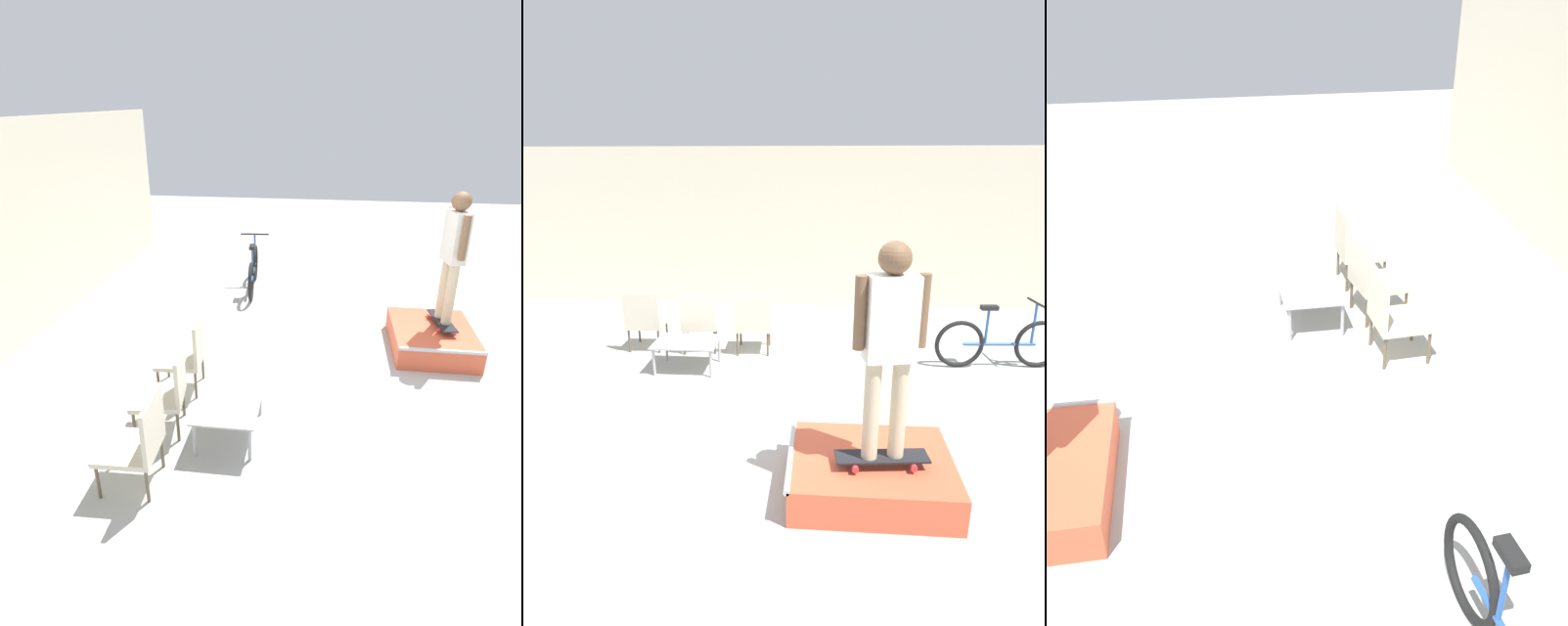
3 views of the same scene
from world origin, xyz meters
TOP-DOWN VIEW (x-y plane):
  - ground_plane at (0.00, 0.00)m, footprint 24.00×24.00m
  - skate_ramp_box at (1.14, -0.97)m, footprint 1.39×1.08m
  - skateboard_on_ramp at (1.22, -1.10)m, footprint 0.78×0.31m
  - person_skater at (1.22, -1.10)m, footprint 0.56×0.27m
  - coffee_table at (-1.10, 1.46)m, footprint 0.86×0.64m
  - patio_chair_left at (-1.90, 2.10)m, footprint 0.53×0.53m
  - patio_chair_center at (-1.09, 2.10)m, footprint 0.59×0.59m
  - patio_chair_right at (-0.29, 2.10)m, footprint 0.55×0.55m
  - bicycle at (3.13, 1.83)m, footprint 1.76×0.52m

SIDE VIEW (x-z plane):
  - ground_plane at x=0.00m, z-range 0.00..0.00m
  - skate_ramp_box at x=1.14m, z-range -0.01..0.33m
  - coffee_table at x=-1.10m, z-range 0.16..0.55m
  - bicycle at x=3.13m, z-range -0.11..0.83m
  - skateboard_on_ramp at x=1.22m, z-range 0.36..0.44m
  - patio_chair_left at x=-1.90m, z-range 0.03..0.94m
  - patio_chair_center at x=-1.09m, z-range 0.03..0.94m
  - patio_chair_right at x=-0.29m, z-range 0.03..0.94m
  - person_skater at x=1.22m, z-range 0.57..2.33m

